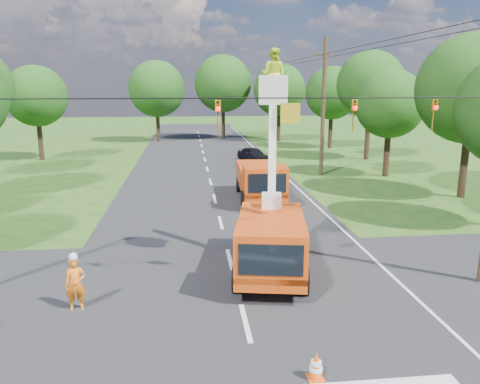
{
  "coord_description": "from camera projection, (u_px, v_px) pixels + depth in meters",
  "views": [
    {
      "loc": [
        -1.52,
        -12.1,
        6.7
      ],
      "look_at": [
        0.47,
        5.58,
        2.6
      ],
      "focal_mm": 35.0,
      "sensor_mm": 36.0,
      "label": 1
    }
  ],
  "objects": [
    {
      "name": "ground",
      "position": [
        210.0,
        182.0,
        32.75
      ],
      "size": [
        140.0,
        140.0,
        0.0
      ],
      "primitive_type": "plane",
      "color": "#214D17",
      "rests_on": "ground"
    },
    {
      "name": "road_main",
      "position": [
        210.0,
        182.0,
        32.75
      ],
      "size": [
        12.0,
        100.0,
        0.06
      ],
      "primitive_type": "cube",
      "color": "black",
      "rests_on": "ground"
    },
    {
      "name": "road_cross",
      "position": [
        238.0,
        294.0,
        15.32
      ],
      "size": [
        56.0,
        10.0,
        0.07
      ],
      "primitive_type": "cube",
      "color": "black",
      "rests_on": "ground"
    },
    {
      "name": "edge_line",
      "position": [
        289.0,
        181.0,
        33.36
      ],
      "size": [
        0.12,
        90.0,
        0.02
      ],
      "primitive_type": "cube",
      "color": "silver",
      "rests_on": "ground"
    },
    {
      "name": "bucket_truck",
      "position": [
        271.0,
        228.0,
        16.75
      ],
      "size": [
        3.34,
        6.47,
        7.92
      ],
      "rotation": [
        0.0,
        0.0,
        -0.18
      ],
      "color": "#CA470E",
      "rests_on": "ground"
    },
    {
      "name": "second_truck",
      "position": [
        261.0,
        180.0,
        27.46
      ],
      "size": [
        2.76,
        6.46,
        2.38
      ],
      "rotation": [
        0.0,
        0.0,
        -0.04
      ],
      "color": "#CA470E",
      "rests_on": "ground"
    },
    {
      "name": "ground_worker",
      "position": [
        75.0,
        284.0,
        14.03
      ],
      "size": [
        0.67,
        0.49,
        1.69
      ],
      "primitive_type": "imported",
      "rotation": [
        0.0,
        0.0,
        0.14
      ],
      "color": "orange",
      "rests_on": "ground"
    },
    {
      "name": "distant_car",
      "position": [
        253.0,
        155.0,
        41.29
      ],
      "size": [
        2.89,
        4.09,
        1.29
      ],
      "primitive_type": "imported",
      "rotation": [
        0.0,
        0.0,
        0.4
      ],
      "color": "black",
      "rests_on": "ground"
    },
    {
      "name": "traffic_cone_1",
      "position": [
        316.0,
        366.0,
        10.78
      ],
      "size": [
        0.38,
        0.38,
        0.71
      ],
      "color": "#EE520C",
      "rests_on": "ground"
    },
    {
      "name": "traffic_cone_2",
      "position": [
        265.0,
        233.0,
        20.49
      ],
      "size": [
        0.38,
        0.38,
        0.71
      ],
      "color": "#EE520C",
      "rests_on": "ground"
    },
    {
      "name": "traffic_cone_3",
      "position": [
        256.0,
        206.0,
        24.99
      ],
      "size": [
        0.38,
        0.38,
        0.71
      ],
      "color": "#EE520C",
      "rests_on": "ground"
    },
    {
      "name": "traffic_cone_6",
      "position": [
        278.0,
        185.0,
        30.17
      ],
      "size": [
        0.38,
        0.38,
        0.71
      ],
      "color": "#EE520C",
      "rests_on": "ground"
    },
    {
      "name": "pole_right_mid",
      "position": [
        323.0,
        107.0,
        34.47
      ],
      "size": [
        1.8,
        0.3,
        10.0
      ],
      "color": "#4C3823",
      "rests_on": "ground"
    },
    {
      "name": "pole_right_far",
      "position": [
        274.0,
        99.0,
        53.84
      ],
      "size": [
        1.8,
        0.3,
        10.0
      ],
      "color": "#4C3823",
      "rests_on": "ground"
    },
    {
      "name": "signal_span",
      "position": [
        310.0,
        112.0,
        14.24
      ],
      "size": [
        18.0,
        0.29,
        1.07
      ],
      "color": "black",
      "rests_on": "ground"
    },
    {
      "name": "tree_left_f",
      "position": [
        36.0,
        96.0,
        41.49
      ],
      "size": [
        5.4,
        5.4,
        8.4
      ],
      "color": "#382616",
      "rests_on": "ground"
    },
    {
      "name": "tree_right_b",
      "position": [
        472.0,
        89.0,
        27.13
      ],
      "size": [
        6.4,
        6.4,
        9.65
      ],
      "color": "#382616",
      "rests_on": "ground"
    },
    {
      "name": "tree_right_c",
      "position": [
        390.0,
        104.0,
        33.97
      ],
      "size": [
        5.0,
        5.0,
        7.83
      ],
      "color": "#382616",
      "rests_on": "ground"
    },
    {
      "name": "tree_right_d",
      "position": [
        371.0,
        85.0,
        41.58
      ],
      "size": [
        6.0,
        6.0,
        9.7
      ],
      "color": "#382616",
      "rests_on": "ground"
    },
    {
      "name": "tree_right_e",
      "position": [
        332.0,
        93.0,
        49.41
      ],
      "size": [
        5.6,
        5.6,
        8.63
      ],
      "color": "#382616",
      "rests_on": "ground"
    },
    {
      "name": "tree_far_a",
      "position": [
        157.0,
        89.0,
        55.03
      ],
      "size": [
        6.6,
        6.6,
        9.5
      ],
      "color": "#382616",
      "rests_on": "ground"
    },
    {
      "name": "tree_far_b",
      "position": [
        223.0,
        84.0,
        57.7
      ],
      "size": [
        7.0,
        7.0,
        10.32
      ],
      "color": "#382616",
      "rests_on": "ground"
    },
    {
      "name": "tree_far_c",
      "position": [
        279.0,
        90.0,
        55.67
      ],
      "size": [
        6.2,
        6.2,
        9.18
      ],
      "color": "#382616",
      "rests_on": "ground"
    }
  ]
}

